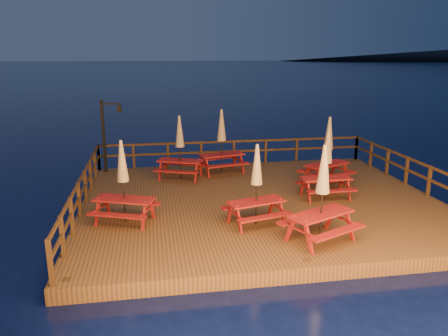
# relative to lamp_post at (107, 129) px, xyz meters

# --- Properties ---
(ground) EXTENTS (500.00, 500.00, 0.00)m
(ground) POSITION_rel_lamp_post_xyz_m (5.39, -4.55, -2.20)
(ground) COLOR black
(ground) RESTS_ON ground
(deck) EXTENTS (12.00, 10.00, 0.40)m
(deck) POSITION_rel_lamp_post_xyz_m (5.39, -4.55, -2.00)
(deck) COLOR #473116
(deck) RESTS_ON ground
(deck_piles) EXTENTS (11.44, 9.44, 1.40)m
(deck_piles) POSITION_rel_lamp_post_xyz_m (5.39, -4.55, -2.50)
(deck_piles) COLOR #32210F
(deck_piles) RESTS_ON ground
(railing) EXTENTS (11.80, 9.75, 1.10)m
(railing) POSITION_rel_lamp_post_xyz_m (5.39, -2.77, -1.03)
(railing) COLOR #32210F
(railing) RESTS_ON deck
(lamp_post) EXTENTS (0.85, 0.18, 3.00)m
(lamp_post) POSITION_rel_lamp_post_xyz_m (0.00, 0.00, 0.00)
(lamp_post) COLOR black
(lamp_post) RESTS_ON deck
(picnic_table_0) EXTENTS (2.14, 1.97, 2.48)m
(picnic_table_0) POSITION_rel_lamp_post_xyz_m (0.92, -5.93, -0.50)
(picnic_table_0) COLOR maroon
(picnic_table_0) RESTS_ON deck
(picnic_table_1) EXTENTS (2.18, 2.00, 2.52)m
(picnic_table_1) POSITION_rel_lamp_post_xyz_m (2.88, -1.57, -0.48)
(picnic_table_1) COLOR maroon
(picnic_table_1) RESTS_ON deck
(picnic_table_2) EXTENTS (1.71, 1.41, 2.45)m
(picnic_table_2) POSITION_rel_lamp_post_xyz_m (7.63, -4.79, -0.52)
(picnic_table_2) COLOR maroon
(picnic_table_2) RESTS_ON deck
(picnic_table_3) EXTENTS (1.97, 1.76, 2.40)m
(picnic_table_3) POSITION_rel_lamp_post_xyz_m (4.71, -6.72, -0.55)
(picnic_table_3) COLOR maroon
(picnic_table_3) RESTS_ON deck
(picnic_table_4) EXTENTS (2.29, 2.13, 2.62)m
(picnic_table_4) POSITION_rel_lamp_post_xyz_m (6.12, -8.12, -0.43)
(picnic_table_4) COLOR maroon
(picnic_table_4) RESTS_ON deck
(picnic_table_5) EXTENTS (2.16, 1.92, 2.65)m
(picnic_table_5) POSITION_rel_lamp_post_xyz_m (4.63, -0.96, -0.42)
(picnic_table_5) COLOR maroon
(picnic_table_5) RESTS_ON deck
(picnic_table_6) EXTENTS (2.25, 2.09, 2.56)m
(picnic_table_6) POSITION_rel_lamp_post_xyz_m (8.36, -3.12, -0.46)
(picnic_table_6) COLOR maroon
(picnic_table_6) RESTS_ON deck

